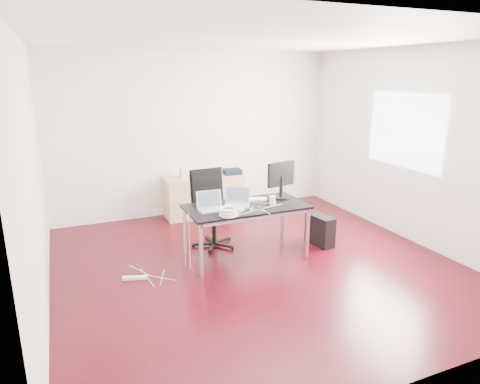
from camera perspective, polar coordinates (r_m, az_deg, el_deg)
name	(u,v)px	position (r m, az deg, el deg)	size (l,w,h in m)	color
room_shell	(260,159)	(5.27, 2.72, 4.37)	(5.00, 5.00, 5.00)	#33050C
desk	(246,209)	(5.69, 0.80, -2.32)	(1.60, 0.80, 0.73)	black
office_chair	(211,205)	(6.15, -3.87, -1.68)	(0.51, 0.53, 1.08)	black
filing_cabinet_left	(180,198)	(7.41, -7.99, -0.85)	(0.50, 0.50, 0.70)	tan
filing_cabinet_right	(228,193)	(7.67, -1.67, -0.13)	(0.50, 0.50, 0.70)	tan
pc_tower	(320,230)	(6.35, 10.62, -5.01)	(0.20, 0.45, 0.44)	black
wastebasket	(224,209)	(7.44, -2.11, -2.31)	(0.24, 0.24, 0.28)	black
power_strip	(135,278)	(5.46, -13.85, -11.05)	(0.30, 0.06, 0.04)	white
laptop_left	(211,206)	(5.49, -3.90, -1.82)	(0.35, 0.28, 0.23)	silver
laptop_right	(237,201)	(5.66, -0.35, -1.25)	(0.41, 0.38, 0.23)	silver
monitor	(281,178)	(5.99, 5.48, 1.89)	(0.45, 0.26, 0.51)	black
keyboard	(255,199)	(5.92, 2.03, -0.96)	(0.44, 0.14, 0.02)	white
cup_white	(272,201)	(5.69, 4.34, -1.17)	(0.08, 0.08, 0.12)	white
cup_brown	(270,199)	(5.80, 3.97, -0.94)	(0.08, 0.08, 0.10)	#59281E
cable_coil	(228,212)	(5.24, -1.55, -2.67)	(0.24, 0.24, 0.11)	white
power_adapter	(241,210)	(5.46, 0.13, -2.37)	(0.07, 0.07, 0.03)	white
speaker	(183,172)	(7.36, -7.63, 2.61)	(0.09, 0.08, 0.18)	#9E9E9E
navy_garment	(232,172)	(7.56, -1.03, 2.74)	(0.30, 0.24, 0.09)	black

